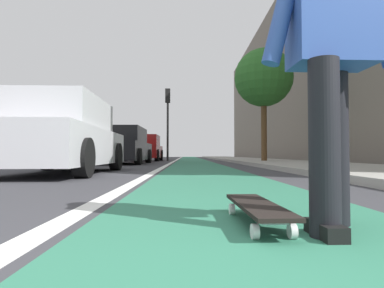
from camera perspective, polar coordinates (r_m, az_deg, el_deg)
ground_plane at (r=10.76m, az=1.02°, el=-3.83°), size 80.00×80.00×0.00m
bike_lane_paint at (r=24.76m, az=-0.08°, el=-2.69°), size 56.00×1.82×0.00m
lane_stripe_white at (r=20.76m, az=-2.85°, el=-2.85°), size 52.00×0.16×0.01m
sidewalk_curb at (r=19.11m, az=10.23°, el=-2.75°), size 52.00×3.20×0.11m
building_facade at (r=24.32m, az=15.62°, el=10.72°), size 40.00×1.20×11.26m
skateboard at (r=1.84m, az=11.19°, el=-10.73°), size 0.85×0.23×0.11m
skater_person at (r=1.86m, az=22.89°, el=15.75°), size 0.47×0.72×1.64m
parked_car_near at (r=7.02m, az=-21.65°, el=1.04°), size 4.34×1.91×1.48m
parked_car_mid at (r=13.61m, az=-11.94°, el=-0.44°), size 4.53×2.00×1.46m
parked_car_far at (r=19.32m, az=-8.28°, el=-0.79°), size 4.09×1.96×1.49m
traffic_light at (r=19.09m, az=-4.23°, el=5.73°), size 0.33×0.28×4.16m
street_tree_mid at (r=14.67m, az=12.30°, el=11.09°), size 2.49×2.49×4.92m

